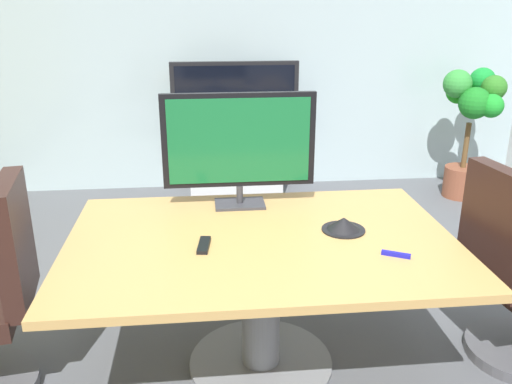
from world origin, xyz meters
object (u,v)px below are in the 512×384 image
tv_monitor (239,143)px  remote_control (204,245)px  potted_plant (471,118)px  wall_display_unit (236,152)px  conference_table (261,271)px  conference_phone (344,225)px

tv_monitor → remote_control: size_ratio=4.94×
potted_plant → remote_control: bearing=-136.0°
tv_monitor → potted_plant: size_ratio=0.68×
wall_display_unit → conference_table: bearing=-91.1°
tv_monitor → potted_plant: 3.05m
wall_display_unit → remote_control: bearing=-96.9°
conference_table → tv_monitor: (-0.07, 0.46, 0.54)m
conference_table → remote_control: (-0.28, -0.07, 0.19)m
wall_display_unit → remote_control: (-0.33, -2.75, 0.31)m
wall_display_unit → potted_plant: (2.22, -0.28, 0.35)m
tv_monitor → remote_control: (-0.21, -0.53, -0.35)m
conference_table → potted_plant: potted_plant is taller
tv_monitor → conference_table: bearing=-81.2°
wall_display_unit → potted_plant: size_ratio=1.06×
conference_phone → remote_control: (-0.70, -0.12, -0.02)m
tv_monitor → wall_display_unit: size_ratio=0.64×
potted_plant → conference_table: bearing=-133.5°
tv_monitor → potted_plant: tv_monitor is taller
potted_plant → conference_phone: (-1.85, -2.34, -0.02)m
conference_phone → tv_monitor: bearing=140.0°
potted_plant → conference_phone: size_ratio=5.64×
wall_display_unit → conference_phone: (0.37, -2.63, 0.33)m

